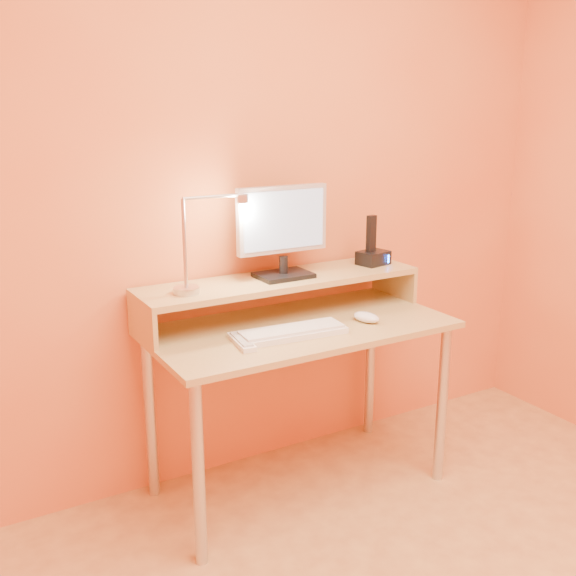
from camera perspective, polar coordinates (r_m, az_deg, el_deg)
wall_back at (r=2.81m, az=-2.36°, el=8.98°), size 3.00×0.04×2.50m
desk_leg_fl at (r=2.38m, az=-7.64°, el=-15.50°), size 0.04×0.04×0.69m
desk_leg_fr at (r=2.92m, az=13.01°, el=-9.66°), size 0.04×0.04×0.69m
desk_leg_bl at (r=2.79m, az=-11.67°, el=-10.75°), size 0.04×0.04×0.69m
desk_leg_br at (r=3.26m, az=7.03°, el=-6.60°), size 0.04×0.04×0.69m
desk_lower at (r=2.65m, az=1.00°, el=-3.41°), size 1.20×0.60×0.02m
shelf_riser_left at (r=2.53m, az=-12.35°, el=-2.83°), size 0.02×0.30×0.14m
shelf_riser_right at (r=3.08m, az=9.02°, el=0.59°), size 0.02×0.30×0.14m
desk_shelf at (r=2.73m, az=-0.61°, el=0.64°), size 1.20×0.30×0.02m
monitor_foot at (r=2.73m, az=-0.39°, el=1.11°), size 0.22×0.16×0.02m
monitor_neck at (r=2.72m, az=-0.39°, el=2.01°), size 0.04×0.04×0.07m
monitor_panel at (r=2.69m, az=-0.50°, el=5.88°), size 0.39×0.04×0.27m
monitor_back at (r=2.71m, az=-0.75°, el=5.95°), size 0.36×0.02×0.23m
monitor_screen at (r=2.68m, az=-0.30°, el=5.82°), size 0.36×0.01×0.23m
lamp_base at (r=2.52m, az=-8.67°, el=-0.19°), size 0.10×0.10×0.02m
lamp_post at (r=2.48m, az=-8.83°, el=3.76°), size 0.01×0.01×0.33m
lamp_arm at (r=2.50m, az=-6.41°, el=7.76°), size 0.24×0.01×0.01m
lamp_head at (r=2.55m, az=-3.91°, el=7.64°), size 0.04×0.04×0.03m
lamp_bulb at (r=2.56m, az=-3.91°, el=7.28°), size 0.03×0.03×0.00m
phone_dock at (r=2.97m, az=7.28°, el=2.57°), size 0.15×0.12×0.06m
phone_handset at (r=2.94m, az=7.12°, el=4.63°), size 0.04×0.03×0.16m
phone_led at (r=2.96m, az=8.57°, el=2.47°), size 0.01×0.00×0.04m
keyboard at (r=2.52m, az=0.33°, el=-3.88°), size 0.43×0.17×0.02m
mouse at (r=2.70m, az=6.70°, el=-2.49°), size 0.10×0.13×0.04m
remote_control at (r=2.44m, az=-3.98°, el=-4.62°), size 0.07×0.20×0.02m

